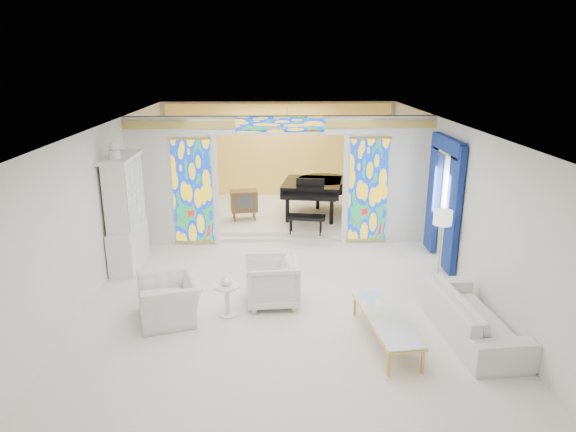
{
  "coord_description": "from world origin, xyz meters",
  "views": [
    {
      "loc": [
        -0.16,
        -9.6,
        4.22
      ],
      "look_at": [
        0.12,
        0.2,
        1.21
      ],
      "focal_mm": 32.0,
      "sensor_mm": 36.0,
      "label": 1
    }
  ],
  "objects_px": {
    "china_cabinet": "(126,213)",
    "armchair_right": "(272,282)",
    "coffee_table": "(386,319)",
    "armchair_left": "(170,299)",
    "sofa": "(471,315)",
    "grand_piano": "(318,187)",
    "tv_console": "(244,201)"
  },
  "relations": [
    {
      "from": "china_cabinet",
      "to": "armchair_right",
      "type": "distance_m",
      "value": 3.59
    },
    {
      "from": "coffee_table",
      "to": "armchair_left",
      "type": "bearing_deg",
      "value": 166.25
    },
    {
      "from": "sofa",
      "to": "grand_piano",
      "type": "distance_m",
      "value": 6.42
    },
    {
      "from": "sofa",
      "to": "grand_piano",
      "type": "bearing_deg",
      "value": 13.33
    },
    {
      "from": "armchair_left",
      "to": "tv_console",
      "type": "relative_size",
      "value": 1.43
    },
    {
      "from": "china_cabinet",
      "to": "armchair_left",
      "type": "bearing_deg",
      "value": -60.97
    },
    {
      "from": "china_cabinet",
      "to": "armchair_left",
      "type": "distance_m",
      "value": 2.78
    },
    {
      "from": "armchair_right",
      "to": "coffee_table",
      "type": "distance_m",
      "value": 2.22
    },
    {
      "from": "china_cabinet",
      "to": "tv_console",
      "type": "bearing_deg",
      "value": 49.44
    },
    {
      "from": "armchair_right",
      "to": "grand_piano",
      "type": "height_order",
      "value": "grand_piano"
    },
    {
      "from": "coffee_table",
      "to": "grand_piano",
      "type": "distance_m",
      "value": 6.31
    },
    {
      "from": "armchair_left",
      "to": "tv_console",
      "type": "xyz_separation_m",
      "value": [
        0.99,
        4.98,
        0.33
      ]
    },
    {
      "from": "armchair_right",
      "to": "coffee_table",
      "type": "xyz_separation_m",
      "value": [
        1.76,
        -1.36,
        -0.03
      ]
    },
    {
      "from": "armchair_left",
      "to": "tv_console",
      "type": "height_order",
      "value": "tv_console"
    },
    {
      "from": "armchair_right",
      "to": "sofa",
      "type": "bearing_deg",
      "value": 65.68
    },
    {
      "from": "coffee_table",
      "to": "grand_piano",
      "type": "bearing_deg",
      "value": 94.9
    },
    {
      "from": "grand_piano",
      "to": "tv_console",
      "type": "xyz_separation_m",
      "value": [
        -1.95,
        -0.43,
        -0.26
      ]
    },
    {
      "from": "armchair_left",
      "to": "china_cabinet",
      "type": "bearing_deg",
      "value": -168.27
    },
    {
      "from": "armchair_right",
      "to": "coffee_table",
      "type": "height_order",
      "value": "armchair_right"
    },
    {
      "from": "armchair_left",
      "to": "coffee_table",
      "type": "xyz_separation_m",
      "value": [
        3.48,
        -0.85,
        0.03
      ]
    },
    {
      "from": "grand_piano",
      "to": "tv_console",
      "type": "relative_size",
      "value": 3.75
    },
    {
      "from": "armchair_left",
      "to": "coffee_table",
      "type": "height_order",
      "value": "armchair_left"
    },
    {
      "from": "china_cabinet",
      "to": "grand_piano",
      "type": "bearing_deg",
      "value": 36.13
    },
    {
      "from": "sofa",
      "to": "coffee_table",
      "type": "height_order",
      "value": "sofa"
    },
    {
      "from": "grand_piano",
      "to": "armchair_left",
      "type": "bearing_deg",
      "value": -108.78
    },
    {
      "from": "china_cabinet",
      "to": "sofa",
      "type": "height_order",
      "value": "china_cabinet"
    },
    {
      "from": "sofa",
      "to": "grand_piano",
      "type": "height_order",
      "value": "grand_piano"
    },
    {
      "from": "coffee_table",
      "to": "sofa",
      "type": "bearing_deg",
      "value": 7.11
    },
    {
      "from": "china_cabinet",
      "to": "tv_console",
      "type": "relative_size",
      "value": 3.47
    },
    {
      "from": "armchair_right",
      "to": "grand_piano",
      "type": "relative_size",
      "value": 0.32
    },
    {
      "from": "coffee_table",
      "to": "tv_console",
      "type": "relative_size",
      "value": 2.5
    },
    {
      "from": "china_cabinet",
      "to": "tv_console",
      "type": "distance_m",
      "value": 3.53
    }
  ]
}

